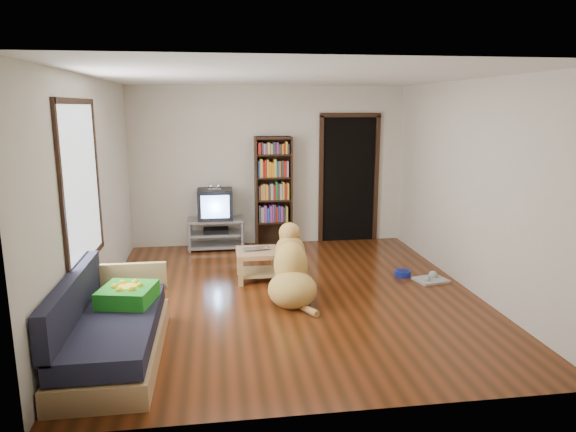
{
  "coord_description": "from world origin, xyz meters",
  "views": [
    {
      "loc": [
        -0.88,
        -5.9,
        2.27
      ],
      "look_at": [
        0.02,
        0.43,
        0.9
      ],
      "focal_mm": 32.0,
      "sensor_mm": 36.0,
      "label": 1
    }
  ],
  "objects": [
    {
      "name": "dog",
      "position": [
        -0.02,
        -0.14,
        0.34
      ],
      "size": [
        0.61,
        1.13,
        0.92
      ],
      "color": "#D7AA53",
      "rests_on": "ground"
    },
    {
      "name": "wall_left",
      "position": [
        -2.25,
        0.0,
        1.3
      ],
      "size": [
        0.0,
        5.0,
        5.0
      ],
      "primitive_type": "plane",
      "rotation": [
        1.57,
        0.0,
        1.57
      ],
      "color": "beige",
      "rests_on": "ground"
    },
    {
      "name": "dog_bowl",
      "position": [
        1.61,
        0.49,
        0.04
      ],
      "size": [
        0.22,
        0.22,
        0.08
      ],
      "primitive_type": "cylinder",
      "color": "navy",
      "rests_on": "ground"
    },
    {
      "name": "sofa",
      "position": [
        -1.87,
        -1.38,
        0.26
      ],
      "size": [
        0.8,
        1.8,
        0.8
      ],
      "color": "tan",
      "rests_on": "ground"
    },
    {
      "name": "wall_front",
      "position": [
        0.0,
        -2.5,
        1.3
      ],
      "size": [
        4.5,
        0.0,
        4.5
      ],
      "primitive_type": "plane",
      "rotation": [
        -1.57,
        0.0,
        0.0
      ],
      "color": "beige",
      "rests_on": "ground"
    },
    {
      "name": "wall_right",
      "position": [
        2.25,
        0.0,
        1.3
      ],
      "size": [
        0.0,
        5.0,
        5.0
      ],
      "primitive_type": "plane",
      "rotation": [
        1.57,
        0.0,
        -1.57
      ],
      "color": "beige",
      "rests_on": "ground"
    },
    {
      "name": "bookshelf",
      "position": [
        0.05,
        2.34,
        1.0
      ],
      "size": [
        0.6,
        0.3,
        1.8
      ],
      "color": "black",
      "rests_on": "ground"
    },
    {
      "name": "crt_tv",
      "position": [
        -0.9,
        2.27,
        0.74
      ],
      "size": [
        0.55,
        0.52,
        0.58
      ],
      "color": "black",
      "rests_on": "tv_stand"
    },
    {
      "name": "window",
      "position": [
        -2.23,
        -0.5,
        1.5
      ],
      "size": [
        0.03,
        1.46,
        1.7
      ],
      "color": "white",
      "rests_on": "wall_left"
    },
    {
      "name": "tv_stand",
      "position": [
        -0.9,
        2.25,
        0.27
      ],
      "size": [
        0.9,
        0.45,
        0.5
      ],
      "color": "#99999E",
      "rests_on": "ground"
    },
    {
      "name": "wall_back",
      "position": [
        0.0,
        2.5,
        1.3
      ],
      "size": [
        4.5,
        0.0,
        4.5
      ],
      "primitive_type": "plane",
      "rotation": [
        1.57,
        0.0,
        0.0
      ],
      "color": "beige",
      "rests_on": "ground"
    },
    {
      "name": "grey_rag",
      "position": [
        1.91,
        0.24,
        0.01
      ],
      "size": [
        0.46,
        0.4,
        0.03
      ],
      "primitive_type": "cube",
      "rotation": [
        0.0,
        0.0,
        0.21
      ],
      "color": "#A6A6A6",
      "rests_on": "ground"
    },
    {
      "name": "ceiling",
      "position": [
        0.0,
        0.0,
        2.6
      ],
      "size": [
        5.0,
        5.0,
        0.0
      ],
      "primitive_type": "plane",
      "rotation": [
        3.14,
        0.0,
        0.0
      ],
      "color": "white",
      "rests_on": "ground"
    },
    {
      "name": "ground",
      "position": [
        0.0,
        0.0,
        0.0
      ],
      "size": [
        5.0,
        5.0,
        0.0
      ],
      "primitive_type": "plane",
      "color": "#59260F",
      "rests_on": "ground"
    },
    {
      "name": "green_cushion",
      "position": [
        -1.75,
        -1.07,
        0.5
      ],
      "size": [
        0.57,
        0.57,
        0.16
      ],
      "primitive_type": "cube",
      "rotation": [
        0.0,
        0.0,
        -0.21
      ],
      "color": "green",
      "rests_on": "sofa"
    },
    {
      "name": "laptop",
      "position": [
        -0.36,
        0.61,
        0.41
      ],
      "size": [
        0.39,
        0.29,
        0.03
      ],
      "primitive_type": "imported",
      "rotation": [
        0.0,
        0.0,
        0.16
      ],
      "color": "#B7B6BB",
      "rests_on": "coffee_table"
    },
    {
      "name": "coffee_table",
      "position": [
        -0.36,
        0.64,
        0.28
      ],
      "size": [
        0.55,
        0.55,
        0.4
      ],
      "color": "tan",
      "rests_on": "ground"
    },
    {
      "name": "doorway",
      "position": [
        1.35,
        2.48,
        1.12
      ],
      "size": [
        1.03,
        0.05,
        2.19
      ],
      "color": "black",
      "rests_on": "wall_back"
    }
  ]
}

